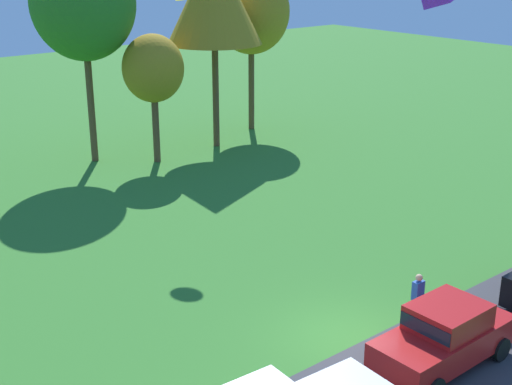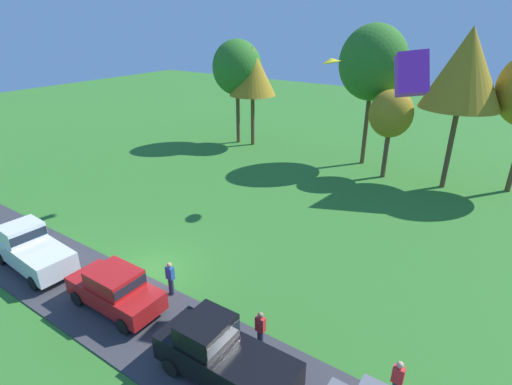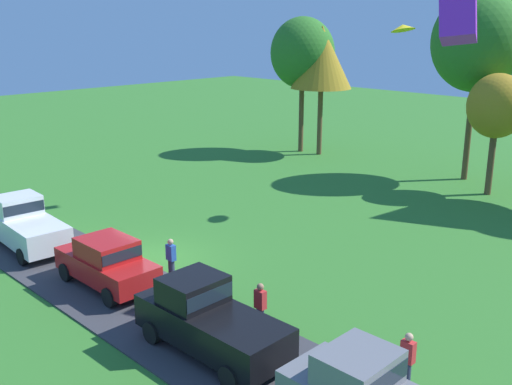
# 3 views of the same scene
# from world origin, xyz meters

# --- Properties ---
(ground_plane) EXTENTS (120.00, 120.00, 0.00)m
(ground_plane) POSITION_xyz_m (0.00, 0.00, 0.00)
(ground_plane) COLOR #337528
(pavement_strip) EXTENTS (36.00, 4.40, 0.06)m
(pavement_strip) POSITION_xyz_m (0.00, -2.72, 0.03)
(pavement_strip) COLOR #38383D
(pavement_strip) RESTS_ON ground
(car_pickup_mid_row) EXTENTS (5.10, 2.27, 2.14)m
(car_pickup_mid_row) POSITION_xyz_m (-5.06, -3.11, 1.11)
(car_pickup_mid_row) COLOR white
(car_pickup_mid_row) RESTS_ON ground
(car_sedan_near_entrance) EXTENTS (4.41, 1.97, 1.84)m
(car_sedan_near_entrance) POSITION_xyz_m (0.94, -2.76, 1.04)
(car_sedan_near_entrance) COLOR red
(car_sedan_near_entrance) RESTS_ON ground
(car_pickup_far_end) EXTENTS (5.03, 2.11, 2.14)m
(car_pickup_far_end) POSITION_xyz_m (6.89, -3.06, 1.11)
(car_pickup_far_end) COLOR black
(car_pickup_far_end) RESTS_ON ground
(person_watching_sky) EXTENTS (0.36, 0.24, 1.71)m
(person_watching_sky) POSITION_xyz_m (7.26, -1.23, 0.88)
(person_watching_sky) COLOR #2D334C
(person_watching_sky) RESTS_ON ground
(person_on_lawn) EXTENTS (0.36, 0.24, 1.71)m
(person_on_lawn) POSITION_xyz_m (2.20, -0.83, 0.88)
(person_on_lawn) COLOR #2D334C
(person_on_lawn) RESTS_ON ground
(person_beside_suv) EXTENTS (0.36, 0.24, 1.71)m
(person_beside_suv) POSITION_xyz_m (12.08, -0.67, 0.88)
(person_beside_suv) COLOR #2D334C
(person_beside_suv) RESTS_ON ground
(tree_far_left) EXTENTS (4.61, 4.61, 9.74)m
(tree_far_left) POSITION_xyz_m (-9.78, 20.26, 7.17)
(tree_far_left) COLOR brown
(tree_far_left) RESTS_ON ground
(tree_center_back) EXTENTS (4.32, 4.32, 9.11)m
(tree_center_back) POSITION_xyz_m (-8.13, 20.42, 6.92)
(tree_center_back) COLOR brown
(tree_center_back) RESTS_ON ground
(tree_lone_near) EXTENTS (5.28, 5.28, 11.15)m
(tree_lone_near) POSITION_xyz_m (2.77, 21.20, 8.22)
(tree_lone_near) COLOR brown
(tree_lone_near) RESTS_ON ground
(tree_left_of_center) EXTENTS (3.19, 3.19, 6.73)m
(tree_left_of_center) POSITION_xyz_m (5.29, 18.98, 4.94)
(tree_left_of_center) COLOR brown
(tree_left_of_center) RESTS_ON ground
(kite_box_mid_center) EXTENTS (1.66, 1.71, 1.84)m
(kite_box_mid_center) POSITION_xyz_m (9.70, 5.06, 9.53)
(kite_box_mid_center) COLOR purple
(kite_delta_low_drifter) EXTENTS (1.43, 1.41, 0.53)m
(kite_delta_low_drifter) POSITION_xyz_m (3.17, 12.45, 9.11)
(kite_delta_low_drifter) COLOR yellow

